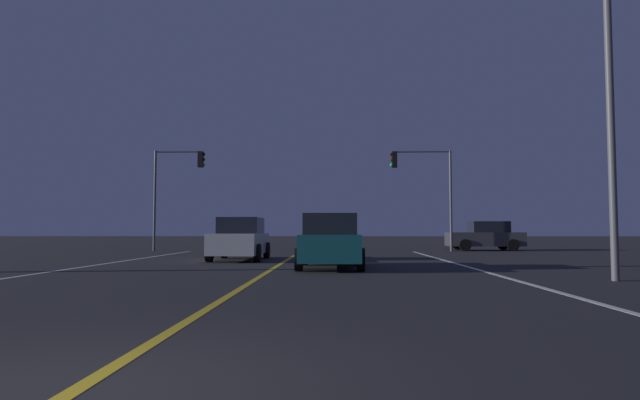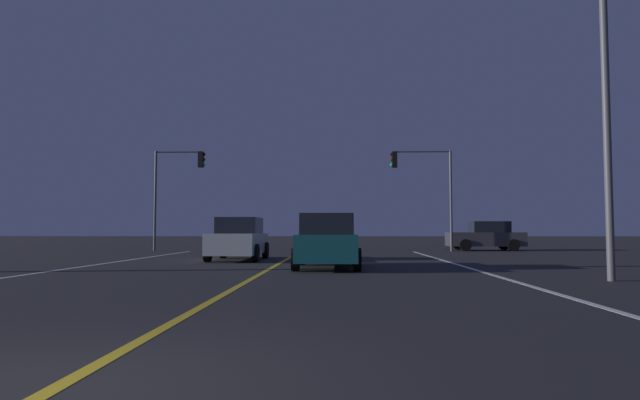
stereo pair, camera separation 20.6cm
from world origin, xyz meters
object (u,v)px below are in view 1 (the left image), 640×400
car_crossing_side (486,236)px  car_lead_same_lane (330,242)px  car_oncoming (240,239)px  traffic_light_near_left (178,177)px  street_lamp_right_near (591,62)px  traffic_light_near_right (422,176)px

car_crossing_side → car_lead_same_lane: bearing=58.9°
car_lead_same_lane → car_crossing_side: size_ratio=1.00×
car_oncoming → traffic_light_near_left: 10.94m
car_oncoming → street_lamp_right_near: 13.81m
car_lead_same_lane → car_crossing_side: bearing=-31.1°
car_oncoming → traffic_light_near_right: 12.96m
car_lead_same_lane → street_lamp_right_near: bearing=-122.3°
car_oncoming → car_lead_same_lane: size_ratio=1.00×
traffic_light_near_left → car_lead_same_lane: bearing=-56.6°
car_crossing_side → traffic_light_near_right: traffic_light_near_right is taller
car_lead_same_lane → car_oncoming: bearing=39.3°
car_crossing_side → street_lamp_right_near: (-2.61, -18.82, 4.42)m
car_crossing_side → street_lamp_right_near: 19.50m
car_lead_same_lane → street_lamp_right_near: street_lamp_right_near is taller
car_crossing_side → street_lamp_right_near: size_ratio=0.52×
traffic_light_near_left → car_oncoming: bearing=-59.9°
car_oncoming → car_crossing_side: (12.58, 10.35, 0.00)m
traffic_light_near_right → street_lamp_right_near: bearing=94.2°
street_lamp_right_near → car_oncoming: bearing=-40.3°
traffic_light_near_right → traffic_light_near_left: traffic_light_near_left is taller
car_crossing_side → traffic_light_near_left: traffic_light_near_left is taller
car_oncoming → car_crossing_side: 16.30m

